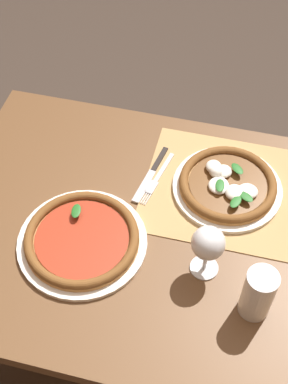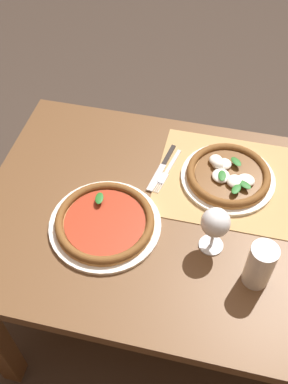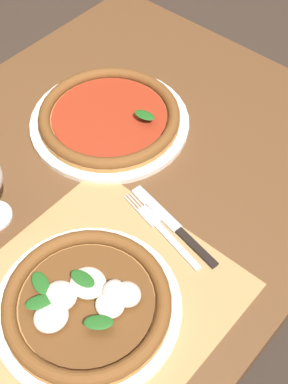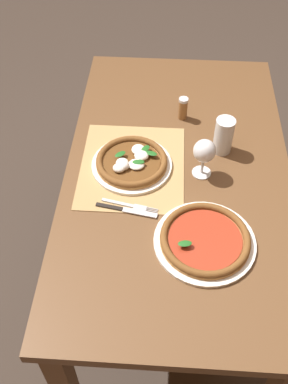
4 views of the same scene
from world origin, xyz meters
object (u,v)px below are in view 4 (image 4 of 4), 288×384
object	(u,v)px
wine_glass	(204,152)
pizza_far	(205,240)
pizza_near	(132,163)
pepper_shaker	(183,108)
pint_glass	(223,136)
fork	(130,206)
knife	(126,210)

from	to	relation	value
wine_glass	pizza_far	bearing A→B (deg)	0.59
pizza_near	pepper_shaker	size ratio (longest dim) A/B	3.07
wine_glass	pint_glass	size ratio (longest dim) A/B	1.07
pint_glass	fork	size ratio (longest dim) A/B	0.73
pizza_near	pizza_far	xyz separation A→B (m)	(0.32, 0.26, -0.00)
fork	pepper_shaker	size ratio (longest dim) A/B	2.05
knife	pizza_near	bearing A→B (deg)	179.66
pint_glass	fork	bearing A→B (deg)	-47.04
pizza_near	fork	size ratio (longest dim) A/B	1.49
pizza_near	wine_glass	world-z (taller)	wine_glass
pint_glass	knife	distance (m)	0.47
knife	pizza_far	bearing A→B (deg)	66.18
wine_glass	pint_glass	bearing A→B (deg)	148.71
pint_glass	knife	bearing A→B (deg)	-46.10
pint_glass	pepper_shaker	xyz separation A→B (m)	(-0.18, -0.15, -0.02)
pint_glass	fork	world-z (taller)	pint_glass
pizza_near	pint_glass	xyz separation A→B (m)	(-0.12, 0.34, 0.05)
pepper_shaker	pint_glass	bearing A→B (deg)	39.47
wine_glass	pint_glass	distance (m)	0.15
knife	pepper_shaker	distance (m)	0.54
pint_glass	wine_glass	bearing A→B (deg)	-31.29
pizza_far	pint_glass	world-z (taller)	pint_glass
pizza_near	knife	xyz separation A→B (m)	(0.21, -0.00, -0.02)
pepper_shaker	knife	bearing A→B (deg)	-20.13
wine_glass	pepper_shaker	bearing A→B (deg)	-166.91
pizza_near	fork	world-z (taller)	pizza_near
pizza_far	fork	world-z (taller)	pizza_far
pizza_near	pepper_shaker	distance (m)	0.35
wine_glass	knife	world-z (taller)	wine_glass
pizza_near	pint_glass	distance (m)	0.36
fork	knife	size ratio (longest dim) A/B	0.93
pint_glass	pepper_shaker	bearing A→B (deg)	-140.53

